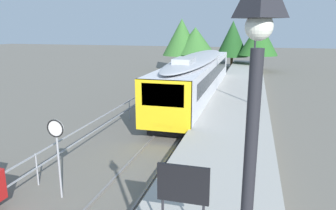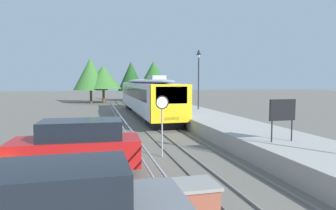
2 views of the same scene
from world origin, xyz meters
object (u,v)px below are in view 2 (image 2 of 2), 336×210
object	(u,v)px
platform_notice_board	(282,111)
parked_suv_red	(78,147)
platform_lamp_mid_platform	(199,68)
commuter_train	(147,94)
speed_limit_sign	(162,111)
brick_utility_cabinet	(191,206)

from	to	relation	value
platform_notice_board	parked_suv_red	distance (m)	8.39
platform_lamp_mid_platform	platform_notice_board	bearing A→B (deg)	-95.54
commuter_train	speed_limit_sign	bearing A→B (deg)	-97.26
commuter_train	platform_lamp_mid_platform	world-z (taller)	platform_lamp_mid_platform
platform_lamp_mid_platform	commuter_train	bearing A→B (deg)	142.79
commuter_train	speed_limit_sign	world-z (taller)	commuter_train
speed_limit_sign	parked_suv_red	world-z (taller)	speed_limit_sign
commuter_train	platform_notice_board	xyz separation A→B (m)	(2.76, -17.45, 0.04)
platform_notice_board	speed_limit_sign	distance (m)	5.17
speed_limit_sign	commuter_train	bearing A→B (deg)	82.74
commuter_train	platform_notice_board	size ratio (longest dim) A/B	10.74
brick_utility_cabinet	speed_limit_sign	bearing A→B (deg)	82.90
speed_limit_sign	parked_suv_red	size ratio (longest dim) A/B	0.60
parked_suv_red	commuter_train	bearing A→B (deg)	72.06
platform_notice_board	brick_utility_cabinet	bearing A→B (deg)	-140.59
platform_notice_board	brick_utility_cabinet	distance (m)	7.36
commuter_train	brick_utility_cabinet	world-z (taller)	commuter_train
commuter_train	parked_suv_red	xyz separation A→B (m)	(-5.55, -17.13, -1.08)
platform_lamp_mid_platform	speed_limit_sign	size ratio (longest dim) A/B	1.91
platform_notice_board	parked_suv_red	bearing A→B (deg)	177.83
commuter_train	platform_lamp_mid_platform	bearing A→B (deg)	-37.21
commuter_train	platform_notice_board	world-z (taller)	commuter_train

